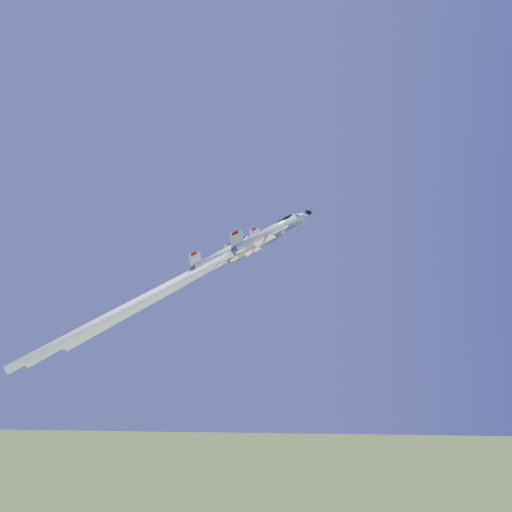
# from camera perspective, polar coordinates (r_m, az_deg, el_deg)

# --- Properties ---
(jet_lead) EXTENTS (43.13, 18.05, 38.63)m
(jet_lead) POSITION_cam_1_polar(r_m,az_deg,el_deg) (120.50, -6.04, -1.85)
(jet_lead) COLOR white
(jet_left) EXTENTS (41.72, 16.60, 36.22)m
(jet_left) POSITION_cam_1_polar(r_m,az_deg,el_deg) (127.24, -6.98, -2.64)
(jet_left) COLOR white
(jet_right) EXTENTS (47.78, 19.16, 41.61)m
(jet_right) POSITION_cam_1_polar(r_m,az_deg,el_deg) (116.52, -7.71, -2.50)
(jet_right) COLOR white
(jet_slot) EXTENTS (44.60, 17.89, 38.84)m
(jet_slot) POSITION_cam_1_polar(r_m,az_deg,el_deg) (123.20, -11.17, -4.01)
(jet_slot) COLOR white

